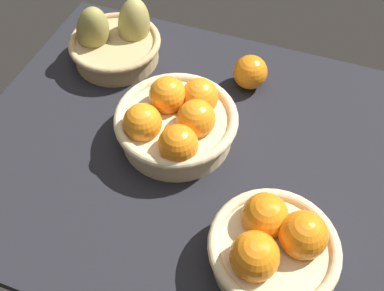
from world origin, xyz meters
The scene contains 5 objects.
market_tray centered at (0.00, 0.00, 1.50)cm, with size 84.00×72.00×3.00cm, color black.
basket_near_right centered at (22.17, -17.46, 8.02)cm, with size 20.80×20.80×11.89cm.
basket_center centered at (-1.41, 1.50, 8.01)cm, with size 24.00×24.00×11.79cm.
basket_far_left_pears centered at (-23.57, 19.61, 7.45)cm, with size 20.96×21.07×14.55cm.
loose_orange_front_gap centered at (8.00, 21.11, 6.71)cm, with size 7.43×7.43×7.43cm, color orange.
Camera 1 is at (20.39, -49.50, 72.43)cm, focal length 41.26 mm.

